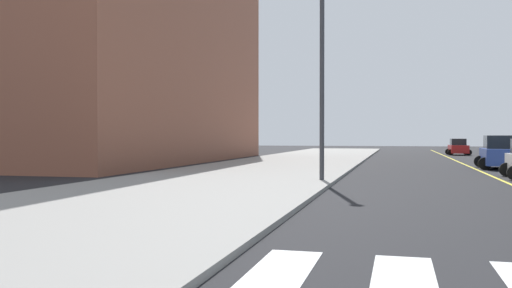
# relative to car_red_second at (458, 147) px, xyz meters

# --- Properties ---
(sidewalk_kerb_west) EXTENTS (10.00, 120.00, 0.15)m
(sidewalk_kerb_west) POSITION_rel_car_red_second_xyz_m (-13.81, -38.69, -0.74)
(sidewalk_kerb_west) COLOR gray
(sidewalk_kerb_west) RESTS_ON ground
(lane_divider_paint) EXTENTS (0.16, 80.00, 0.01)m
(lane_divider_paint) POSITION_rel_car_red_second_xyz_m (-1.61, -18.69, -0.81)
(lane_divider_paint) COLOR yellow
(lane_divider_paint) RESTS_ON ground
(low_rise_brick_west) EXTENTS (16.00, 32.00, 18.72)m
(low_rise_brick_west) POSITION_rel_car_red_second_xyz_m (-28.45, -22.15, 8.54)
(low_rise_brick_west) COLOR #92533D
(low_rise_brick_west) RESTS_ON ground
(car_red_second) EXTENTS (2.47, 3.93, 1.75)m
(car_red_second) POSITION_rel_car_red_second_xyz_m (0.00, 0.00, 0.00)
(car_red_second) COLOR red
(car_red_second) RESTS_ON ground
(car_blue_third) EXTENTS (3.03, 4.72, 2.07)m
(car_blue_third) POSITION_rel_car_red_second_xyz_m (-0.03, -25.37, 0.15)
(car_blue_third) COLOR #2D479E
(car_blue_third) RESTS_ON ground
(street_lamp) EXTENTS (0.44, 0.44, 8.34)m
(street_lamp) POSITION_rel_car_red_second_xyz_m (-9.39, -38.58, 4.19)
(street_lamp) COLOR #38383D
(street_lamp) RESTS_ON sidewalk_kerb_west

